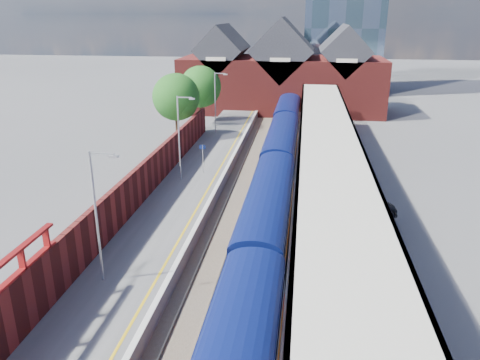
# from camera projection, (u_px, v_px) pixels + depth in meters

# --- Properties ---
(ground) EXTENTS (240.00, 240.00, 0.00)m
(ground) POSITION_uv_depth(u_px,v_px,m) (265.00, 165.00, 46.40)
(ground) COLOR #5B5B5E
(ground) RESTS_ON ground
(ballast_bed) EXTENTS (6.00, 76.00, 0.06)m
(ballast_bed) POSITION_uv_depth(u_px,v_px,m) (255.00, 203.00, 37.06)
(ballast_bed) COLOR #473D33
(ballast_bed) RESTS_ON ground
(rails) EXTENTS (4.51, 76.00, 0.14)m
(rails) POSITION_uv_depth(u_px,v_px,m) (255.00, 201.00, 37.03)
(rails) COLOR slate
(rails) RESTS_ON ground
(left_platform) EXTENTS (5.00, 76.00, 1.00)m
(left_platform) POSITION_uv_depth(u_px,v_px,m) (187.00, 194.00, 37.61)
(left_platform) COLOR #565659
(left_platform) RESTS_ON ground
(right_platform) EXTENTS (6.00, 76.00, 1.00)m
(right_platform) POSITION_uv_depth(u_px,v_px,m) (332.00, 201.00, 36.13)
(right_platform) COLOR #565659
(right_platform) RESTS_ON ground
(coping_left) EXTENTS (0.30, 76.00, 0.05)m
(coping_left) POSITION_uv_depth(u_px,v_px,m) (216.00, 189.00, 37.13)
(coping_left) COLOR silver
(coping_left) RESTS_ON left_platform
(coping_right) EXTENTS (0.30, 76.00, 0.05)m
(coping_right) POSITION_uv_depth(u_px,v_px,m) (295.00, 193.00, 36.32)
(coping_right) COLOR silver
(coping_right) RESTS_ON right_platform
(yellow_line) EXTENTS (0.14, 76.00, 0.01)m
(yellow_line) POSITION_uv_depth(u_px,v_px,m) (208.00, 189.00, 37.21)
(yellow_line) COLOR yellow
(yellow_line) RESTS_ON left_platform
(train) EXTENTS (2.93, 65.92, 3.45)m
(train) POSITION_uv_depth(u_px,v_px,m) (276.00, 169.00, 38.44)
(train) COLOR #0B1651
(train) RESTS_ON ground
(canopy) EXTENTS (4.50, 52.00, 4.48)m
(canopy) POSITION_uv_depth(u_px,v_px,m) (328.00, 135.00, 36.43)
(canopy) COLOR navy
(canopy) RESTS_ON right_platform
(lamp_post_b) EXTENTS (1.48, 0.18, 7.00)m
(lamp_post_b) POSITION_uv_depth(u_px,v_px,m) (98.00, 210.00, 23.14)
(lamp_post_b) COLOR #A5A8AA
(lamp_post_b) RESTS_ON left_platform
(lamp_post_c) EXTENTS (1.48, 0.18, 7.00)m
(lamp_post_c) POSITION_uv_depth(u_px,v_px,m) (180.00, 133.00, 38.08)
(lamp_post_c) COLOR #A5A8AA
(lamp_post_c) RESTS_ON left_platform
(lamp_post_d) EXTENTS (1.48, 0.18, 7.00)m
(lamp_post_d) POSITION_uv_depth(u_px,v_px,m) (216.00, 99.00, 53.01)
(lamp_post_d) COLOR #A5A8AA
(lamp_post_d) RESTS_ON left_platform
(platform_sign) EXTENTS (0.55, 0.08, 2.50)m
(platform_sign) POSITION_uv_depth(u_px,v_px,m) (203.00, 154.00, 40.54)
(platform_sign) COLOR #A5A8AA
(platform_sign) RESTS_ON left_platform
(brick_wall) EXTENTS (0.35, 50.00, 3.86)m
(brick_wall) POSITION_uv_depth(u_px,v_px,m) (125.00, 199.00, 31.25)
(brick_wall) COLOR maroon
(brick_wall) RESTS_ON left_platform
(station_building) EXTENTS (30.00, 12.12, 13.78)m
(station_building) POSITION_uv_depth(u_px,v_px,m) (282.00, 75.00, 70.71)
(station_building) COLOR maroon
(station_building) RESTS_ON ground
(tree_near) EXTENTS (5.20, 5.20, 8.10)m
(tree_near) POSITION_uv_depth(u_px,v_px,m) (177.00, 99.00, 51.45)
(tree_near) COLOR #382314
(tree_near) RESTS_ON ground
(tree_far) EXTENTS (5.20, 5.20, 8.10)m
(tree_far) POSITION_uv_depth(u_px,v_px,m) (202.00, 88.00, 58.78)
(tree_far) COLOR #382314
(tree_far) RESTS_ON ground
(parked_car_red) EXTENTS (4.74, 3.36, 1.50)m
(parked_car_red) POSITION_uv_depth(u_px,v_px,m) (361.00, 308.00, 20.90)
(parked_car_red) COLOR #991E0C
(parked_car_red) RESTS_ON right_platform
(parked_car_dark) EXTENTS (5.23, 3.58, 1.41)m
(parked_car_dark) POSITION_uv_depth(u_px,v_px,m) (363.00, 207.00, 31.86)
(parked_car_dark) COLOR black
(parked_car_dark) RESTS_ON right_platform
(parked_car_blue) EXTENTS (4.31, 2.35, 1.14)m
(parked_car_blue) POSITION_uv_depth(u_px,v_px,m) (335.00, 166.00, 40.96)
(parked_car_blue) COLOR navy
(parked_car_blue) RESTS_ON right_platform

